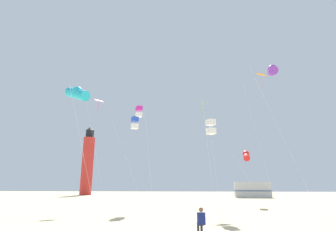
{
  "coord_description": "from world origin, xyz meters",
  "views": [
    {
      "loc": [
        1.14,
        -7.19,
        2.09
      ],
      "look_at": [
        -0.3,
        8.56,
        6.3
      ],
      "focal_mm": 28.41,
      "sensor_mm": 36.0,
      "label": 1
    }
  ],
  "objects_px": {
    "kite_diamond_lime": "(202,106)",
    "kite_tube_cyan": "(77,93)",
    "kite_diamond_rainbow": "(98,105)",
    "kite_box_white": "(211,127)",
    "rv_van_silver": "(252,190)",
    "lighthouse_distant": "(88,162)",
    "kite_tube_scarlet": "(246,155)",
    "kite_diamond_orange": "(261,81)",
    "kite_box_blue": "(135,123)",
    "kite_box_magenta": "(139,112)",
    "kite_flyer_standing": "(201,220)",
    "kite_tube_violet": "(273,71)"
  },
  "relations": [
    {
      "from": "kite_diamond_lime",
      "to": "kite_tube_cyan",
      "type": "bearing_deg",
      "value": -139.76
    },
    {
      "from": "kite_diamond_rainbow",
      "to": "kite_box_white",
      "type": "xyz_separation_m",
      "value": [
        11.31,
        -5.78,
        -3.91
      ]
    },
    {
      "from": "kite_box_white",
      "to": "rv_van_silver",
      "type": "height_order",
      "value": "kite_box_white"
    },
    {
      "from": "lighthouse_distant",
      "to": "rv_van_silver",
      "type": "height_order",
      "value": "lighthouse_distant"
    },
    {
      "from": "kite_tube_scarlet",
      "to": "rv_van_silver",
      "type": "bearing_deg",
      "value": 77.2
    },
    {
      "from": "kite_tube_scarlet",
      "to": "kite_diamond_orange",
      "type": "relative_size",
      "value": 0.46
    },
    {
      "from": "kite_box_blue",
      "to": "kite_box_magenta",
      "type": "xyz_separation_m",
      "value": [
        -0.07,
        2.2,
        1.74
      ]
    },
    {
      "from": "kite_box_blue",
      "to": "kite_box_white",
      "type": "distance_m",
      "value": 8.2
    },
    {
      "from": "kite_diamond_rainbow",
      "to": "kite_diamond_lime",
      "type": "relative_size",
      "value": 1.1
    },
    {
      "from": "kite_diamond_rainbow",
      "to": "kite_box_magenta",
      "type": "relative_size",
      "value": 1.08
    },
    {
      "from": "kite_diamond_lime",
      "to": "lighthouse_distant",
      "type": "height_order",
      "value": "lighthouse_distant"
    },
    {
      "from": "kite_diamond_lime",
      "to": "lighthouse_distant",
      "type": "xyz_separation_m",
      "value": [
        -27.03,
        40.13,
        -1.65
      ]
    },
    {
      "from": "kite_flyer_standing",
      "to": "kite_diamond_lime",
      "type": "height_order",
      "value": "kite_diamond_lime"
    },
    {
      "from": "kite_flyer_standing",
      "to": "rv_van_silver",
      "type": "bearing_deg",
      "value": -116.29
    },
    {
      "from": "kite_box_magenta",
      "to": "kite_tube_scarlet",
      "type": "bearing_deg",
      "value": 20.66
    },
    {
      "from": "rv_van_silver",
      "to": "kite_diamond_rainbow",
      "type": "bearing_deg",
      "value": -126.17
    },
    {
      "from": "kite_box_white",
      "to": "lighthouse_distant",
      "type": "distance_m",
      "value": 52.05
    },
    {
      "from": "kite_box_blue",
      "to": "rv_van_silver",
      "type": "height_order",
      "value": "kite_box_blue"
    },
    {
      "from": "kite_box_blue",
      "to": "kite_box_white",
      "type": "xyz_separation_m",
      "value": [
        6.94,
        -4.12,
        -1.43
      ]
    },
    {
      "from": "kite_flyer_standing",
      "to": "kite_box_blue",
      "type": "distance_m",
      "value": 14.93
    },
    {
      "from": "kite_diamond_rainbow",
      "to": "kite_diamond_orange",
      "type": "bearing_deg",
      "value": -0.43
    },
    {
      "from": "kite_tube_scarlet",
      "to": "lighthouse_distant",
      "type": "relative_size",
      "value": 0.37
    },
    {
      "from": "lighthouse_distant",
      "to": "rv_van_silver",
      "type": "bearing_deg",
      "value": -18.42
    },
    {
      "from": "kite_tube_violet",
      "to": "lighthouse_distant",
      "type": "distance_m",
      "value": 54.82
    },
    {
      "from": "kite_box_magenta",
      "to": "rv_van_silver",
      "type": "relative_size",
      "value": 1.58
    },
    {
      "from": "kite_tube_cyan",
      "to": "kite_box_white",
      "type": "relative_size",
      "value": 1.27
    },
    {
      "from": "kite_tube_violet",
      "to": "kite_box_white",
      "type": "relative_size",
      "value": 1.67
    },
    {
      "from": "kite_diamond_rainbow",
      "to": "kite_flyer_standing",
      "type": "bearing_deg",
      "value": -52.7
    },
    {
      "from": "kite_flyer_standing",
      "to": "kite_tube_scarlet",
      "type": "bearing_deg",
      "value": -118.86
    },
    {
      "from": "kite_diamond_rainbow",
      "to": "kite_box_magenta",
      "type": "bearing_deg",
      "value": 7.17
    },
    {
      "from": "kite_box_blue",
      "to": "lighthouse_distant",
      "type": "height_order",
      "value": "lighthouse_distant"
    },
    {
      "from": "kite_diamond_orange",
      "to": "lighthouse_distant",
      "type": "height_order",
      "value": "lighthouse_distant"
    },
    {
      "from": "kite_box_blue",
      "to": "kite_box_magenta",
      "type": "relative_size",
      "value": 0.83
    },
    {
      "from": "kite_tube_violet",
      "to": "kite_diamond_lime",
      "type": "xyz_separation_m",
      "value": [
        -5.63,
        3.76,
        -1.71
      ]
    },
    {
      "from": "kite_tube_cyan",
      "to": "kite_diamond_lime",
      "type": "height_order",
      "value": "kite_diamond_lime"
    },
    {
      "from": "kite_box_white",
      "to": "rv_van_silver",
      "type": "bearing_deg",
      "value": 73.51
    },
    {
      "from": "kite_box_blue",
      "to": "kite_box_white",
      "type": "relative_size",
      "value": 1.2
    },
    {
      "from": "kite_tube_violet",
      "to": "kite_flyer_standing",
      "type": "bearing_deg",
      "value": -129.13
    },
    {
      "from": "kite_tube_scarlet",
      "to": "kite_diamond_orange",
      "type": "bearing_deg",
      "value": -78.49
    },
    {
      "from": "kite_tube_violet",
      "to": "kite_box_blue",
      "type": "relative_size",
      "value": 1.39
    },
    {
      "from": "kite_tube_violet",
      "to": "kite_tube_scarlet",
      "type": "bearing_deg",
      "value": 93.18
    },
    {
      "from": "lighthouse_distant",
      "to": "rv_van_silver",
      "type": "distance_m",
      "value": 39.42
    },
    {
      "from": "kite_tube_scarlet",
      "to": "rv_van_silver",
      "type": "xyz_separation_m",
      "value": [
        4.82,
        21.21,
        -4.1
      ]
    },
    {
      "from": "kite_diamond_lime",
      "to": "lighthouse_distant",
      "type": "bearing_deg",
      "value": 123.96
    },
    {
      "from": "kite_tube_scarlet",
      "to": "kite_box_blue",
      "type": "relative_size",
      "value": 0.72
    },
    {
      "from": "kite_tube_violet",
      "to": "kite_diamond_rainbow",
      "type": "bearing_deg",
      "value": 161.66
    },
    {
      "from": "kite_tube_scarlet",
      "to": "kite_diamond_lime",
      "type": "xyz_separation_m",
      "value": [
        -5.05,
        -6.64,
        4.0
      ]
    },
    {
      "from": "kite_diamond_lime",
      "to": "kite_diamond_orange",
      "type": "bearing_deg",
      "value": 14.57
    },
    {
      "from": "kite_diamond_rainbow",
      "to": "rv_van_silver",
      "type": "bearing_deg",
      "value": 51.55
    },
    {
      "from": "kite_tube_violet",
      "to": "kite_box_white",
      "type": "xyz_separation_m",
      "value": [
        -5.2,
        -0.31,
        -4.66
      ]
    }
  ]
}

